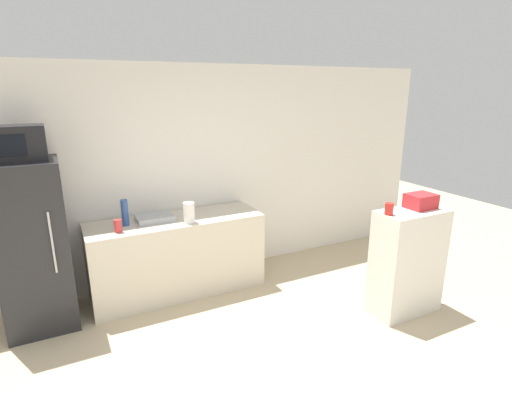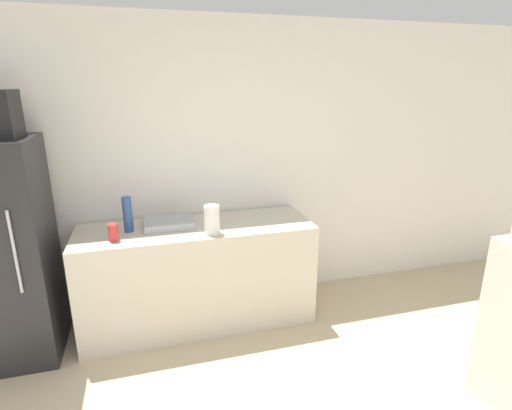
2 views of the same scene
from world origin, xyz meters
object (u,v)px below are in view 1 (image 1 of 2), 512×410
basket (421,201)px  refrigerator (34,247)px  jar (389,209)px  paper_towel_roll (189,213)px  microwave (16,143)px  bottle_tall (125,213)px  bottle_short (118,226)px

basket → refrigerator: bearing=158.2°
jar → paper_towel_roll: (-1.61, 1.31, -0.18)m
microwave → bottle_tall: 1.20m
basket → microwave: bearing=158.2°
bottle_tall → jar: (2.25, -1.54, 0.15)m
bottle_tall → bottle_short: (-0.11, -0.18, -0.08)m
bottle_short → paper_towel_roll: (0.75, -0.04, 0.05)m
refrigerator → basket: (3.59, -1.44, 0.36)m
bottle_tall → paper_towel_roll: bottle_tall is taller
jar → paper_towel_roll: size_ratio=0.51×
refrigerator → paper_towel_roll: (1.53, -0.14, 0.17)m
refrigerator → bottle_tall: refrigerator is taller
basket → jar: bearing=-177.3°
bottle_tall → jar: bearing=-34.4°
paper_towel_roll → bottle_short: bearing=176.7°
refrigerator → bottle_short: bearing=-7.4°
microwave → bottle_tall: (0.89, 0.08, -0.80)m
bottle_tall → bottle_short: 0.22m
bottle_tall → bottle_short: size_ratio=2.15×
bottle_tall → paper_towel_roll: (0.64, -0.22, -0.03)m
bottle_short → paper_towel_roll: bearing=-3.3°
microwave → paper_towel_roll: (1.53, -0.14, -0.83)m
bottle_short → basket: basket is taller
refrigerator → bottle_short: (0.78, -0.10, 0.12)m
jar → refrigerator: bearing=155.1°
paper_towel_roll → bottle_tall: bearing=160.6°
basket → paper_towel_roll: basket is taller
paper_towel_roll → jar: bearing=-39.2°
refrigerator → basket: refrigerator is taller
microwave → bottle_tall: bearing=5.3°
bottle_short → jar: 2.73m
bottle_tall → paper_towel_roll: 0.68m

